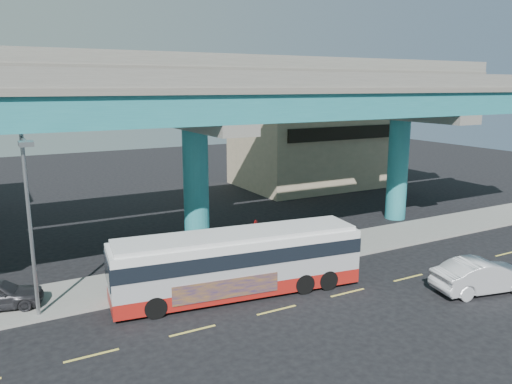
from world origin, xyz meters
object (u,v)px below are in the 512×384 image
street_lamp (29,202)px  stop_sign (255,234)px  sedan (483,276)px  transit_bus (238,261)px

street_lamp → stop_sign: street_lamp is taller
sedan → street_lamp: bearing=82.6°
transit_bus → street_lamp: bearing=178.6°
transit_bus → stop_sign: bearing=52.1°
street_lamp → stop_sign: (10.74, 0.74, -3.08)m
transit_bus → sedan: 11.84m
street_lamp → stop_sign: bearing=4.0°
transit_bus → street_lamp: street_lamp is taller
sedan → street_lamp: (-19.18, 6.73, 4.44)m
stop_sign → street_lamp: bearing=159.0°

